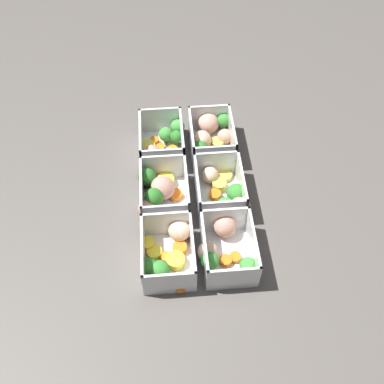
{
  "coord_description": "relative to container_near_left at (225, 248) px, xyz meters",
  "views": [
    {
      "loc": [
        -0.57,
        0.05,
        0.77
      ],
      "look_at": [
        0.0,
        0.0,
        0.03
      ],
      "focal_mm": 42.0,
      "sensor_mm": 36.0,
      "label": 1
    }
  ],
  "objects": [
    {
      "name": "ground_plane",
      "position": [
        0.14,
        0.05,
        -0.03
      ],
      "size": [
        4.0,
        4.0,
        0.0
      ],
      "primitive_type": "plane",
      "color": "#56514C"
    },
    {
      "name": "container_near_left",
      "position": [
        0.0,
        0.0,
        0.0
      ],
      "size": [
        0.15,
        0.12,
        0.07
      ],
      "color": "white",
      "rests_on": "ground_plane"
    },
    {
      "name": "container_near_center",
      "position": [
        0.13,
        -0.02,
        -0.0
      ],
      "size": [
        0.16,
        0.12,
        0.07
      ],
      "color": "white",
      "rests_on": "ground_plane"
    },
    {
      "name": "container_near_right",
      "position": [
        0.29,
        -0.01,
        -0.0
      ],
      "size": [
        0.15,
        0.11,
        0.07
      ],
      "color": "white",
      "rests_on": "ground_plane"
    },
    {
      "name": "container_far_left",
      "position": [
        -0.0,
        0.11,
        -0.0
      ],
      "size": [
        0.16,
        0.11,
        0.07
      ],
      "color": "white",
      "rests_on": "ground_plane"
    },
    {
      "name": "container_far_center",
      "position": [
        0.15,
        0.12,
        0.0
      ],
      "size": [
        0.13,
        0.11,
        0.07
      ],
      "color": "white",
      "rests_on": "ground_plane"
    },
    {
      "name": "container_far_right",
      "position": [
        0.29,
        0.11,
        -0.0
      ],
      "size": [
        0.14,
        0.11,
        0.07
      ],
      "color": "white",
      "rests_on": "ground_plane"
    }
  ]
}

